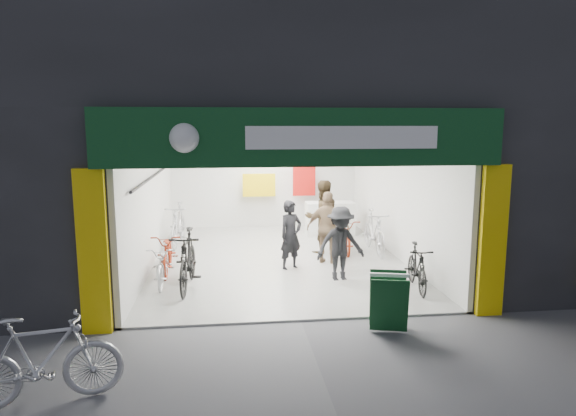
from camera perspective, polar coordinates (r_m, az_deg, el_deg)
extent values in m
plane|color=#56565B|center=(8.74, 1.49, -12.54)|extent=(60.00, 60.00, 0.00)
cube|color=#232326|center=(13.44, 2.79, 20.01)|extent=(16.00, 10.00, 4.50)
cube|color=#232326|center=(13.80, -25.05, 2.19)|extent=(5.00, 10.00, 3.50)
cube|color=#232326|center=(14.96, 21.93, 2.88)|extent=(6.00, 10.00, 3.50)
cube|color=#9E9E99|center=(12.51, -1.19, -5.66)|extent=(6.00, 8.00, 0.04)
cube|color=silver|center=(16.25, -2.65, 3.48)|extent=(6.00, 0.20, 3.20)
cube|color=silver|center=(12.26, -15.07, 1.25)|extent=(0.10, 8.00, 3.20)
cube|color=silver|center=(12.83, 12.02, 1.71)|extent=(0.10, 8.00, 3.20)
cube|color=white|center=(12.08, -1.24, 9.30)|extent=(6.00, 8.00, 0.10)
cube|color=black|center=(8.21, 1.48, 9.98)|extent=(6.00, 0.30, 0.30)
cube|color=#0D3B21|center=(8.00, 1.71, 7.85)|extent=(6.40, 0.25, 0.90)
cube|color=white|center=(7.97, 6.17, 7.79)|extent=(3.00, 0.02, 0.35)
cube|color=#FFE90D|center=(8.46, -20.84, -4.67)|extent=(0.45, 0.12, 2.60)
cube|color=#FFE90D|center=(9.33, 21.78, -3.45)|extent=(0.45, 0.12, 2.60)
cylinder|color=black|center=(11.60, -14.95, 3.29)|extent=(0.06, 5.00, 0.06)
cube|color=silver|center=(15.08, 4.67, -1.23)|extent=(1.40, 0.60, 1.00)
cube|color=white|center=(9.30, 0.48, 8.86)|extent=(1.30, 0.35, 0.04)
cube|color=white|center=(11.09, -0.73, 8.94)|extent=(1.30, 0.35, 0.04)
cube|color=white|center=(12.88, -1.60, 8.99)|extent=(1.30, 0.35, 0.04)
cube|color=white|center=(14.67, -2.26, 9.03)|extent=(1.30, 0.35, 0.04)
imported|color=silver|center=(10.84, -13.65, -6.10)|extent=(0.57, 1.60, 0.84)
imported|color=black|center=(10.37, -11.09, -5.71)|extent=(0.69, 2.02, 1.19)
imported|color=maroon|center=(11.62, -13.19, -4.83)|extent=(0.67, 1.78, 0.92)
imported|color=#A7A7AB|center=(14.06, -12.10, -1.85)|extent=(0.69, 1.96, 1.16)
imported|color=black|center=(10.46, 14.15, -6.45)|extent=(0.65, 1.59, 0.93)
imported|color=maroon|center=(13.21, 6.37, -3.00)|extent=(0.74, 1.75, 0.89)
imported|color=#BABBBF|center=(13.19, 9.54, -2.62)|extent=(0.54, 1.85, 1.11)
imported|color=#B9B9BE|center=(6.85, -25.69, -14.94)|extent=(1.88, 0.87, 1.09)
imported|color=black|center=(11.47, 0.31, -3.08)|extent=(0.69, 0.62, 1.58)
imported|color=#362A18|center=(12.95, 3.82, -1.02)|extent=(1.05, 0.90, 1.87)
imported|color=black|center=(10.69, 5.84, -4.05)|extent=(1.09, 0.72, 1.58)
imported|color=#7D6248|center=(11.94, 4.48, -2.28)|extent=(1.09, 0.75, 1.72)
cube|color=#0E3819|center=(8.23, 11.20, -10.60)|extent=(0.62, 0.35, 0.89)
cube|color=#0E3819|center=(8.59, 11.03, -9.74)|extent=(0.62, 0.35, 0.89)
cube|color=white|center=(8.27, 11.21, -7.33)|extent=(0.61, 0.20, 0.05)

